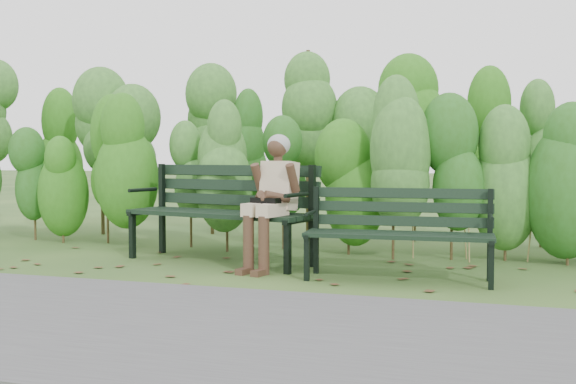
% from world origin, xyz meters
% --- Properties ---
extents(ground, '(80.00, 80.00, 0.00)m').
position_xyz_m(ground, '(0.00, 0.00, 0.00)').
color(ground, '#28471D').
extents(footpath, '(60.00, 2.50, 0.01)m').
position_xyz_m(footpath, '(0.00, -2.20, 0.01)').
color(footpath, '#474749').
rests_on(footpath, ground).
extents(hedge_band, '(11.04, 1.67, 2.42)m').
position_xyz_m(hedge_band, '(0.00, 1.86, 1.26)').
color(hedge_band, '#47381E').
rests_on(hedge_band, ground).
extents(leaf_litter, '(5.48, 2.14, 0.01)m').
position_xyz_m(leaf_litter, '(-0.44, -0.24, 0.00)').
color(leaf_litter, brown).
rests_on(leaf_litter, ground).
extents(bench_left, '(2.14, 1.10, 1.02)m').
position_xyz_m(bench_left, '(-0.74, 0.47, 0.60)').
color(bench_left, black).
rests_on(bench_left, ground).
extents(bench_right, '(1.67, 0.61, 0.82)m').
position_xyz_m(bench_right, '(1.17, -0.04, 0.48)').
color(bench_right, black).
rests_on(bench_right, ground).
extents(seated_woman, '(0.52, 0.76, 1.33)m').
position_xyz_m(seated_woman, '(-0.09, 0.12, 0.77)').
color(seated_woman, '#C3B08F').
rests_on(seated_woman, ground).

